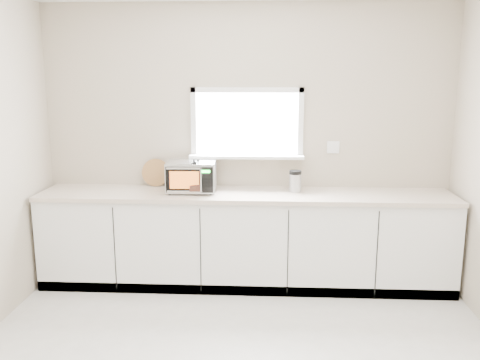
{
  "coord_description": "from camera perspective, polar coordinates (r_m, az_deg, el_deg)",
  "views": [
    {
      "loc": [
        0.2,
        -3.0,
        2.02
      ],
      "look_at": [
        -0.04,
        1.55,
        1.07
      ],
      "focal_mm": 38.0,
      "sensor_mm": 36.0,
      "label": 1
    }
  ],
  "objects": [
    {
      "name": "coffee_grinder",
      "position": [
        4.88,
        6.21,
        -0.09
      ],
      "size": [
        0.14,
        0.14,
        0.21
      ],
      "rotation": [
        0.0,
        0.0,
        0.18
      ],
      "color": "#B6B9BE",
      "rests_on": "countertop"
    },
    {
      "name": "cabinets",
      "position": [
        4.96,
        0.61,
        -6.81
      ],
      "size": [
        3.92,
        0.6,
        0.88
      ],
      "primitive_type": "cube",
      "color": "white",
      "rests_on": "ground"
    },
    {
      "name": "back_wall",
      "position": [
        5.04,
        0.79,
        4.27
      ],
      "size": [
        4.0,
        0.17,
        2.7
      ],
      "color": "#B7A591",
      "rests_on": "ground"
    },
    {
      "name": "microwave",
      "position": [
        4.85,
        -5.47,
        0.46
      ],
      "size": [
        0.47,
        0.39,
        0.29
      ],
      "rotation": [
        0.0,
        0.0,
        0.03
      ],
      "color": "black",
      "rests_on": "countertop"
    },
    {
      "name": "cutting_board",
      "position": [
        5.15,
        -9.45,
        0.83
      ],
      "size": [
        0.28,
        0.07,
        0.28
      ],
      "primitive_type": "cylinder",
      "rotation": [
        1.4,
        0.0,
        0.0
      ],
      "color": "#A37E3F",
      "rests_on": "countertop"
    },
    {
      "name": "knife_block",
      "position": [
        4.77,
        -4.88,
        0.14
      ],
      "size": [
        0.11,
        0.23,
        0.33
      ],
      "rotation": [
        0.0,
        0.0,
        0.0
      ],
      "color": "#4A291A",
      "rests_on": "countertop"
    },
    {
      "name": "countertop",
      "position": [
        4.83,
        0.62,
        -1.67
      ],
      "size": [
        3.92,
        0.64,
        0.04
      ],
      "primitive_type": "cube",
      "color": "beige",
      "rests_on": "cabinets"
    }
  ]
}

